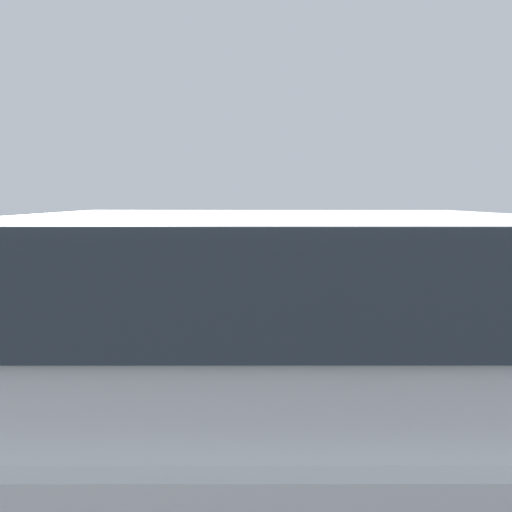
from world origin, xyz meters
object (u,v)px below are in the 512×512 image
(pickup_truck, at_px, (346,420))
(parked_sedan_c, at_px, (341,242))
(parked_sedan_a, at_px, (162,240))
(parked_sedan_b, at_px, (244,240))

(pickup_truck, relative_size, parked_sedan_c, 1.31)
(parked_sedan_a, xyz_separation_m, parked_sedan_c, (5.63, -0.11, -0.04))
(pickup_truck, bearing_deg, parked_sedan_b, 93.27)
(parked_sedan_a, bearing_deg, parked_sedan_b, 98.75)
(pickup_truck, distance_m, parked_sedan_a, 14.05)
(parked_sedan_b, relative_size, parked_sedan_c, 0.91)
(pickup_truck, distance_m, parked_sedan_c, 13.26)
(pickup_truck, xyz_separation_m, parked_sedan_c, (1.17, 13.21, -0.32))
(parked_sedan_a, xyz_separation_m, parked_sedan_b, (2.60, 0.19, -0.01))
(pickup_truck, relative_size, parked_sedan_a, 1.35)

